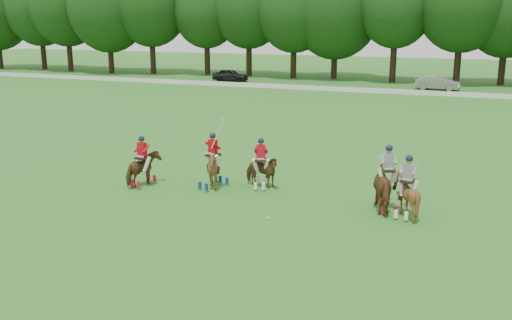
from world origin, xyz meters
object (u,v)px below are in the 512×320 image
(polo_red_b, at_px, (261,171))
(polo_stripe_a, at_px, (387,186))
(car_mid, at_px, (438,83))
(polo_stripe_b, at_px, (407,195))
(polo_red_a, at_px, (143,168))
(car_left, at_px, (230,75))
(polo_red_c, at_px, (213,168))
(polo_ball, at_px, (268,218))

(polo_red_b, distance_m, polo_stripe_a, 5.41)
(car_mid, distance_m, polo_red_b, 37.72)
(polo_stripe_b, bearing_deg, polo_stripe_a, 148.68)
(car_mid, distance_m, polo_red_a, 40.05)
(car_left, bearing_deg, polo_red_a, -167.48)
(car_left, bearing_deg, polo_stripe_a, -155.00)
(car_mid, height_order, polo_red_c, polo_red_c)
(polo_ball, bearing_deg, polo_red_b, 114.23)
(polo_red_c, bearing_deg, polo_red_b, 23.02)
(polo_red_b, distance_m, polo_ball, 3.91)
(car_left, height_order, polo_red_a, polo_red_a)
(car_mid, relative_size, polo_red_b, 2.00)
(car_left, relative_size, car_mid, 0.95)
(car_left, distance_m, polo_stripe_a, 44.84)
(polo_red_a, relative_size, polo_red_c, 0.75)
(polo_red_c, height_order, polo_stripe_b, polo_red_c)
(car_mid, bearing_deg, polo_red_a, 171.72)
(polo_stripe_b, bearing_deg, polo_red_b, 166.53)
(car_left, relative_size, polo_red_a, 1.87)
(car_mid, xyz_separation_m, polo_ball, (-2.89, -40.96, -0.65))
(car_mid, height_order, polo_stripe_a, polo_stripe_a)
(polo_red_a, distance_m, polo_stripe_b, 10.81)
(car_left, height_order, polo_red_b, polo_red_b)
(car_mid, height_order, polo_stripe_b, polo_stripe_b)
(polo_stripe_a, xyz_separation_m, polo_stripe_b, (0.77, -0.47, -0.10))
(car_mid, xyz_separation_m, polo_red_c, (-6.29, -38.22, 0.15))
(polo_red_b, height_order, polo_ball, polo_red_b)
(polo_red_b, bearing_deg, polo_stripe_b, -13.47)
(polo_red_b, xyz_separation_m, polo_ball, (1.58, -3.51, -0.69))
(car_mid, distance_m, polo_stripe_b, 38.94)
(polo_stripe_a, bearing_deg, polo_red_c, 178.26)
(polo_red_b, distance_m, polo_stripe_b, 6.26)
(polo_red_a, height_order, polo_ball, polo_red_a)
(polo_red_c, bearing_deg, polo_ball, -38.85)
(polo_stripe_b, xyz_separation_m, polo_ball, (-4.51, -2.05, -0.76))
(car_left, distance_m, polo_ball, 45.30)
(car_left, bearing_deg, polo_red_b, -160.61)
(car_mid, bearing_deg, polo_ball, -179.06)
(polo_stripe_b, bearing_deg, car_left, 121.52)
(polo_red_a, xyz_separation_m, polo_red_c, (2.90, 0.76, 0.08))
(polo_red_c, height_order, polo_ball, polo_red_c)
(car_mid, height_order, polo_red_b, polo_red_b)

